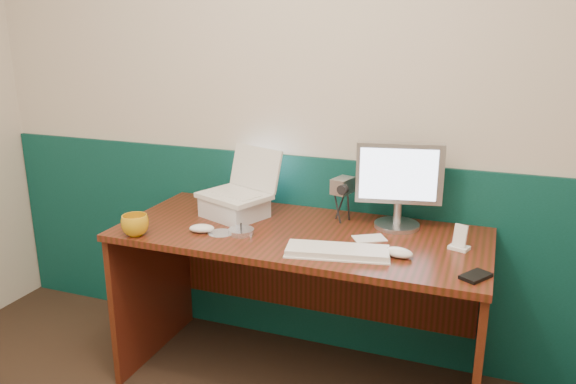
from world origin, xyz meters
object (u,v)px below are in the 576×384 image
at_px(laptop, 233,172).
at_px(mug, 135,225).
at_px(desk, 300,309).
at_px(keyboard, 337,252).
at_px(camcorder, 342,199).
at_px(monitor, 399,187).

bearing_deg(laptop, mug, -106.18).
height_order(desk, keyboard, keyboard).
bearing_deg(laptop, camcorder, 35.80).
bearing_deg(mug, camcorder, 32.59).
height_order(laptop, monitor, monitor).
distance_m(laptop, camcorder, 0.51).
bearing_deg(monitor, keyboard, -122.95).
height_order(desk, laptop, laptop).
xyz_separation_m(mug, camcorder, (0.77, 0.49, 0.06)).
height_order(monitor, camcorder, monitor).
xyz_separation_m(laptop, mug, (-0.29, -0.37, -0.17)).
height_order(desk, mug, mug).
distance_m(keyboard, camcorder, 0.42).
xyz_separation_m(keyboard, camcorder, (-0.09, 0.40, 0.09)).
relative_size(desk, laptop, 5.28).
relative_size(monitor, keyboard, 0.93).
bearing_deg(laptop, desk, 9.05).
bearing_deg(camcorder, laptop, -150.59).
bearing_deg(laptop, keyboard, -3.80).
bearing_deg(desk, monitor, 28.13).
height_order(keyboard, camcorder, camcorder).
bearing_deg(desk, mug, -155.51).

